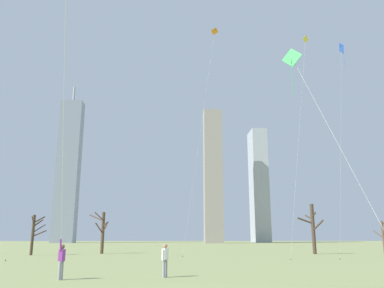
{
  "coord_description": "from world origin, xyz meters",
  "views": [
    {
      "loc": [
        -1.06,
        -12.48,
        1.95
      ],
      "look_at": [
        0.0,
        6.0,
        6.39
      ],
      "focal_mm": 36.45,
      "sensor_mm": 36.0,
      "label": 1
    }
  ],
  "objects_px": {
    "kite_flyer_far_back_red": "(63,204)",
    "distant_kite_drifting_left_orange": "(212,49)",
    "bare_tree_left_of_center": "(384,235)",
    "bare_tree_far_right_edge": "(102,231)",
    "bystander_far_off_by_trees": "(165,259)",
    "distant_kite_drifting_right_blue": "(341,65)",
    "bare_tree_right_of_center": "(34,232)",
    "kite_flyer_midfield_left_green": "(378,225)",
    "distant_kite_high_overhead_yellow": "(304,61)",
    "bare_tree_center": "(313,227)"
  },
  "relations": [
    {
      "from": "kite_flyer_far_back_red",
      "to": "distant_kite_drifting_left_orange",
      "type": "xyz_separation_m",
      "value": [
        9.82,
        28.02,
        21.99
      ]
    },
    {
      "from": "bare_tree_left_of_center",
      "to": "bare_tree_far_right_edge",
      "type": "relative_size",
      "value": 0.8
    },
    {
      "from": "bare_tree_far_right_edge",
      "to": "bystander_far_off_by_trees",
      "type": "bearing_deg",
      "value": -74.61
    },
    {
      "from": "distant_kite_drifting_right_blue",
      "to": "kite_flyer_far_back_red",
      "type": "bearing_deg",
      "value": -142.29
    },
    {
      "from": "distant_kite_drifting_left_orange",
      "to": "bare_tree_right_of_center",
      "type": "bearing_deg",
      "value": 178.24
    },
    {
      "from": "kite_flyer_far_back_red",
      "to": "kite_flyer_midfield_left_green",
      "type": "bearing_deg",
      "value": -8.87
    },
    {
      "from": "bare_tree_far_right_edge",
      "to": "bare_tree_right_of_center",
      "type": "height_order",
      "value": "bare_tree_far_right_edge"
    },
    {
      "from": "kite_flyer_midfield_left_green",
      "to": "bare_tree_left_of_center",
      "type": "relative_size",
      "value": 2.74
    },
    {
      "from": "distant_kite_drifting_right_blue",
      "to": "bare_tree_right_of_center",
      "type": "xyz_separation_m",
      "value": [
        -31.41,
        12.54,
        -15.47
      ]
    },
    {
      "from": "distant_kite_high_overhead_yellow",
      "to": "bystander_far_off_by_trees",
      "type": "bearing_deg",
      "value": -128.82
    },
    {
      "from": "kite_flyer_far_back_red",
      "to": "bare_tree_right_of_center",
      "type": "distance_m",
      "value": 30.55
    },
    {
      "from": "bare_tree_far_right_edge",
      "to": "bare_tree_center",
      "type": "height_order",
      "value": "bare_tree_center"
    },
    {
      "from": "distant_kite_high_overhead_yellow",
      "to": "bare_tree_left_of_center",
      "type": "height_order",
      "value": "distant_kite_high_overhead_yellow"
    },
    {
      "from": "bare_tree_left_of_center",
      "to": "distant_kite_high_overhead_yellow",
      "type": "bearing_deg",
      "value": -150.88
    },
    {
      "from": "distant_kite_high_overhead_yellow",
      "to": "bare_tree_center",
      "type": "distance_m",
      "value": 19.69
    },
    {
      "from": "bystander_far_off_by_trees",
      "to": "bare_tree_center",
      "type": "relative_size",
      "value": 0.27
    },
    {
      "from": "kite_flyer_far_back_red",
      "to": "bare_tree_left_of_center",
      "type": "bearing_deg",
      "value": 42.83
    },
    {
      "from": "distant_kite_high_overhead_yellow",
      "to": "distant_kite_drifting_left_orange",
      "type": "distance_m",
      "value": 12.31
    },
    {
      "from": "distant_kite_high_overhead_yellow",
      "to": "bare_tree_left_of_center",
      "type": "distance_m",
      "value": 21.86
    },
    {
      "from": "kite_flyer_midfield_left_green",
      "to": "bare_tree_right_of_center",
      "type": "height_order",
      "value": "kite_flyer_midfield_left_green"
    },
    {
      "from": "bystander_far_off_by_trees",
      "to": "distant_kite_drifting_right_blue",
      "type": "height_order",
      "value": "distant_kite_drifting_right_blue"
    },
    {
      "from": "kite_flyer_midfield_left_green",
      "to": "distant_kite_high_overhead_yellow",
      "type": "xyz_separation_m",
      "value": [
        6.35,
        23.53,
        18.45
      ]
    },
    {
      "from": "kite_flyer_far_back_red",
      "to": "distant_kite_drifting_left_orange",
      "type": "distance_m",
      "value": 36.94
    },
    {
      "from": "kite_flyer_far_back_red",
      "to": "bare_tree_left_of_center",
      "type": "relative_size",
      "value": 4.2
    },
    {
      "from": "kite_flyer_far_back_red",
      "to": "bystander_far_off_by_trees",
      "type": "relative_size",
      "value": 10.39
    },
    {
      "from": "kite_flyer_midfield_left_green",
      "to": "distant_kite_high_overhead_yellow",
      "type": "distance_m",
      "value": 30.56
    },
    {
      "from": "bare_tree_center",
      "to": "distant_kite_drifting_left_orange",
      "type": "bearing_deg",
      "value": -172.41
    },
    {
      "from": "distant_kite_drifting_right_blue",
      "to": "distant_kite_drifting_left_orange",
      "type": "bearing_deg",
      "value": 132.76
    },
    {
      "from": "bare_tree_left_of_center",
      "to": "bystander_far_off_by_trees",
      "type": "bearing_deg",
      "value": -135.94
    },
    {
      "from": "kite_flyer_midfield_left_green",
      "to": "bare_tree_far_right_edge",
      "type": "xyz_separation_m",
      "value": [
        -16.46,
        34.2,
        0.31
      ]
    },
    {
      "from": "bare_tree_left_of_center",
      "to": "bare_tree_right_of_center",
      "type": "distance_m",
      "value": 39.78
    },
    {
      "from": "kite_flyer_far_back_red",
      "to": "bystander_far_off_by_trees",
      "type": "height_order",
      "value": "kite_flyer_far_back_red"
    },
    {
      "from": "bare_tree_center",
      "to": "kite_flyer_midfield_left_green",
      "type": "bearing_deg",
      "value": -105.89
    },
    {
      "from": "kite_flyer_midfield_left_green",
      "to": "bare_tree_left_of_center",
      "type": "height_order",
      "value": "kite_flyer_midfield_left_green"
    },
    {
      "from": "distant_kite_drifting_right_blue",
      "to": "bare_tree_left_of_center",
      "type": "distance_m",
      "value": 20.92
    },
    {
      "from": "kite_flyer_midfield_left_green",
      "to": "distant_kite_drifting_right_blue",
      "type": "relative_size",
      "value": 0.55
    },
    {
      "from": "bare_tree_right_of_center",
      "to": "distant_kite_drifting_right_blue",
      "type": "bearing_deg",
      "value": -21.76
    },
    {
      "from": "distant_kite_drifting_left_orange",
      "to": "bare_tree_right_of_center",
      "type": "height_order",
      "value": "distant_kite_drifting_left_orange"
    },
    {
      "from": "kite_flyer_midfield_left_green",
      "to": "distant_kite_drifting_right_blue",
      "type": "bearing_deg",
      "value": 66.37
    },
    {
      "from": "kite_flyer_far_back_red",
      "to": "bare_tree_left_of_center",
      "type": "height_order",
      "value": "kite_flyer_far_back_red"
    },
    {
      "from": "bare_tree_far_right_edge",
      "to": "bare_tree_center",
      "type": "relative_size",
      "value": 0.85
    },
    {
      "from": "bystander_far_off_by_trees",
      "to": "distant_kite_drifting_left_orange",
      "type": "height_order",
      "value": "distant_kite_drifting_left_orange"
    },
    {
      "from": "kite_flyer_far_back_red",
      "to": "bare_tree_right_of_center",
      "type": "height_order",
      "value": "kite_flyer_far_back_red"
    },
    {
      "from": "kite_flyer_far_back_red",
      "to": "bare_tree_left_of_center",
      "type": "distance_m",
      "value": 39.78
    },
    {
      "from": "kite_flyer_midfield_left_green",
      "to": "bare_tree_center",
      "type": "xyz_separation_m",
      "value": [
        9.0,
        31.64,
        0.71
      ]
    },
    {
      "from": "kite_flyer_midfield_left_green",
      "to": "distant_kite_drifting_left_orange",
      "type": "height_order",
      "value": "distant_kite_drifting_left_orange"
    },
    {
      "from": "bare_tree_far_right_edge",
      "to": "bare_tree_right_of_center",
      "type": "relative_size",
      "value": 1.13
    },
    {
      "from": "bystander_far_off_by_trees",
      "to": "bare_tree_right_of_center",
      "type": "xyz_separation_m",
      "value": [
        -15.03,
        25.53,
        1.58
      ]
    },
    {
      "from": "bystander_far_off_by_trees",
      "to": "bare_tree_left_of_center",
      "type": "bearing_deg",
      "value": 44.06
    },
    {
      "from": "distant_kite_drifting_left_orange",
      "to": "bare_tree_far_right_edge",
      "type": "distance_m",
      "value": 26.62
    }
  ]
}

